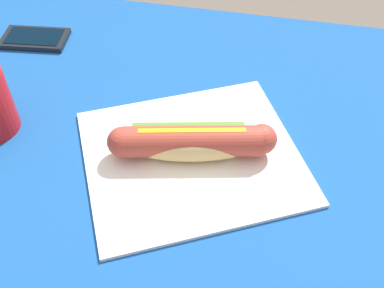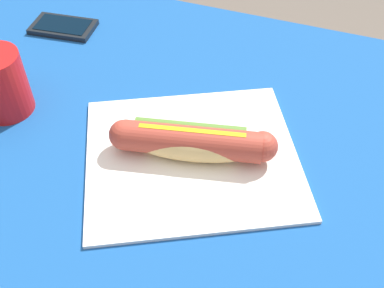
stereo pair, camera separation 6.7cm
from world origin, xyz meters
name	(u,v)px [view 2 (the right image)]	position (x,y,z in m)	size (l,w,h in m)	color
dining_table	(192,200)	(0.00, 0.00, 0.61)	(1.22, 0.78, 0.75)	brown
paper_wrapper	(192,156)	(0.01, -0.03, 0.75)	(0.31, 0.27, 0.01)	white
hot_dog	(192,142)	(0.01, -0.02, 0.78)	(0.24, 0.09, 0.05)	#E5BC75
cell_phone	(63,27)	(-0.35, 0.21, 0.76)	(0.13, 0.08, 0.01)	black
drinking_cup	(0,84)	(-0.31, -0.03, 0.80)	(0.08, 0.08, 0.10)	red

